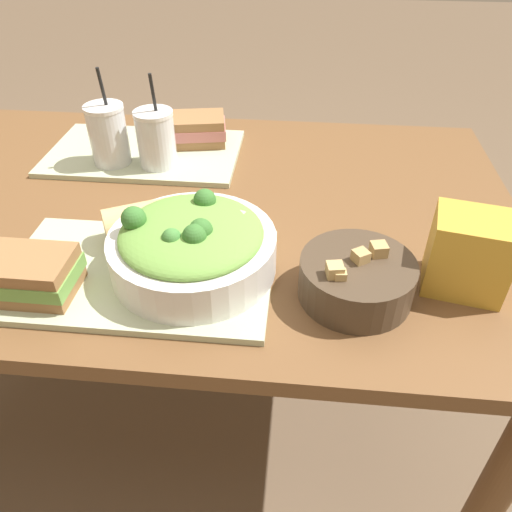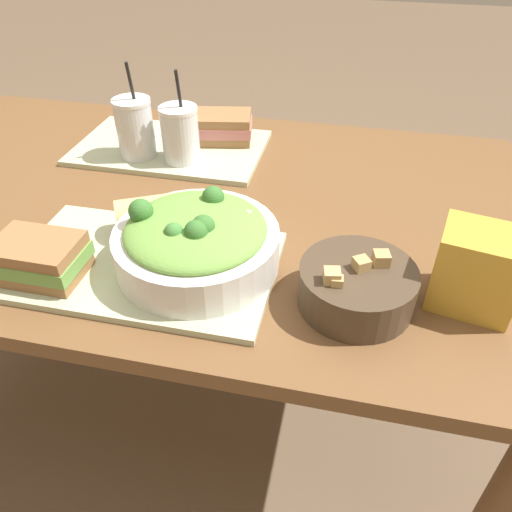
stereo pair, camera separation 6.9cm
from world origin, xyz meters
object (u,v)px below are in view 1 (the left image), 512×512
(salad_bowl, at_px, (192,245))
(drink_cup_dark, at_px, (109,136))
(chip_bag, at_px, (469,254))
(sandwich_far, at_px, (196,129))
(sandwich_near, at_px, (30,275))
(baguette_near, at_px, (147,220))
(drink_cup_red, at_px, (156,140))
(soup_bowl, at_px, (356,278))

(salad_bowl, xyz_separation_m, drink_cup_dark, (-0.25, 0.35, 0.01))
(drink_cup_dark, distance_m, chip_bag, 0.75)
(sandwich_far, xyz_separation_m, drink_cup_dark, (-0.16, -0.12, 0.03))
(sandwich_near, relative_size, sandwich_far, 0.90)
(baguette_near, bearing_deg, chip_bag, -124.83)
(drink_cup_dark, bearing_deg, drink_cup_red, 0.00)
(soup_bowl, height_order, baguette_near, soup_bowl)
(baguette_near, distance_m, drink_cup_dark, 0.31)
(salad_bowl, bearing_deg, drink_cup_red, 113.01)
(drink_cup_dark, xyz_separation_m, chip_bag, (0.67, -0.33, -0.01))
(salad_bowl, height_order, soup_bowl, salad_bowl)
(baguette_near, distance_m, chip_bag, 0.52)
(sandwich_near, relative_size, chip_bag, 1.03)
(sandwich_near, bearing_deg, sandwich_far, 75.28)
(soup_bowl, height_order, drink_cup_red, drink_cup_red)
(drink_cup_dark, bearing_deg, soup_bowl, -36.30)
(sandwich_near, distance_m, baguette_near, 0.21)
(baguette_near, distance_m, sandwich_far, 0.38)
(soup_bowl, distance_m, drink_cup_dark, 0.63)
(chip_bag, bearing_deg, salad_bowl, -166.34)
(drink_cup_red, height_order, chip_bag, drink_cup_red)
(soup_bowl, bearing_deg, sandwich_far, 124.97)
(soup_bowl, bearing_deg, chip_bag, 13.44)
(drink_cup_red, bearing_deg, chip_bag, -30.21)
(sandwich_far, relative_size, chip_bag, 1.14)
(salad_bowl, xyz_separation_m, baguette_near, (-0.10, 0.08, -0.01))
(baguette_near, bearing_deg, soup_bowl, -134.34)
(sandwich_far, bearing_deg, salad_bowl, -89.93)
(sandwich_near, bearing_deg, chip_bag, 8.33)
(salad_bowl, relative_size, soup_bowl, 1.51)
(baguette_near, relative_size, chip_bag, 1.16)
(salad_bowl, bearing_deg, drink_cup_dark, 125.91)
(soup_bowl, xyz_separation_m, sandwich_far, (-0.34, 0.49, 0.01))
(soup_bowl, bearing_deg, salad_bowl, 174.09)
(sandwich_near, xyz_separation_m, chip_bag, (0.66, 0.09, 0.02))
(sandwich_near, height_order, drink_cup_red, drink_cup_red)
(salad_bowl, height_order, drink_cup_dark, drink_cup_dark)
(soup_bowl, xyz_separation_m, chip_bag, (0.17, 0.04, 0.03))
(salad_bowl, distance_m, chip_bag, 0.42)
(sandwich_far, distance_m, drink_cup_dark, 0.20)
(salad_bowl, bearing_deg, sandwich_near, -161.29)
(chip_bag, bearing_deg, baguette_near, -175.39)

